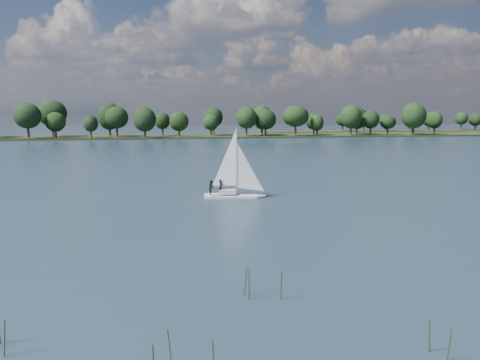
{
  "coord_description": "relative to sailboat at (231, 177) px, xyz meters",
  "views": [
    {
      "loc": [
        -21.68,
        -33.51,
        10.83
      ],
      "look_at": [
        -8.13,
        31.59,
        2.5
      ],
      "focal_mm": 40.0,
      "sensor_mm": 36.0,
      "label": 1
    }
  ],
  "objects": [
    {
      "name": "treeline",
      "position": [
        -5.97,
        174.53,
        5.5
      ],
      "size": [
        562.5,
        73.32,
        18.69
      ],
      "color": "black",
      "rests_on": "ground"
    },
    {
      "name": "far_shore",
      "position": [
        8.99,
        178.81,
        -2.67
      ],
      "size": [
        660.0,
        40.0,
        1.5
      ],
      "primitive_type": "cube",
      "color": "black",
      "rests_on": "ground"
    },
    {
      "name": "far_shore_back",
      "position": [
        168.99,
        226.81,
        -2.67
      ],
      "size": [
        220.0,
        30.0,
        1.4
      ],
      "primitive_type": "cube",
      "color": "black",
      "rests_on": "ground"
    },
    {
      "name": "sailboat",
      "position": [
        0.0,
        0.0,
        0.0
      ],
      "size": [
        7.47,
        3.04,
        9.55
      ],
      "rotation": [
        0.0,
        0.0,
        -0.14
      ],
      "color": "silver",
      "rests_on": "ground"
    },
    {
      "name": "ground",
      "position": [
        8.99,
        66.81,
        -2.67
      ],
      "size": [
        700.0,
        700.0,
        0.0
      ],
      "primitive_type": "plane",
      "color": "#233342",
      "rests_on": "ground"
    }
  ]
}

